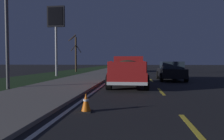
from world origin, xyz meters
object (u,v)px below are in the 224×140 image
(sedan_black, at_px, (171,71))
(bare_tree_far, at_px, (76,53))
(pickup_truck, at_px, (128,70))
(gas_price_sign, at_px, (56,23))
(sedan_white, at_px, (131,67))
(traffic_cone_near, at_px, (86,102))

(sedan_black, xyz_separation_m, bare_tree_far, (12.77, 11.96, 2.07))
(bare_tree_far, bearing_deg, pickup_truck, -153.17)
(sedan_black, xyz_separation_m, gas_price_sign, (3.57, 11.26, 4.81))
(sedan_white, xyz_separation_m, bare_tree_far, (-1.28, 8.46, 2.07))
(traffic_cone_near, bearing_deg, sedan_black, -21.95)
(pickup_truck, distance_m, sedan_white, 18.33)
(pickup_truck, height_order, traffic_cone_near, pickup_truck)
(sedan_black, height_order, bare_tree_far, bare_tree_far)
(sedan_black, relative_size, traffic_cone_near, 7.64)
(sedan_black, distance_m, bare_tree_far, 17.62)
(bare_tree_far, height_order, traffic_cone_near, bare_tree_far)
(sedan_white, bearing_deg, pickup_truck, -179.50)
(sedan_black, bearing_deg, sedan_white, 13.96)
(pickup_truck, distance_m, sedan_black, 5.42)
(sedan_white, xyz_separation_m, sedan_black, (-14.05, -3.49, 0.00))
(pickup_truck, relative_size, gas_price_sign, 0.73)
(sedan_black, relative_size, bare_tree_far, 0.78)
(sedan_black, bearing_deg, gas_price_sign, 72.43)
(sedan_white, bearing_deg, gas_price_sign, 143.46)
(sedan_black, height_order, gas_price_sign, gas_price_sign)
(pickup_truck, xyz_separation_m, traffic_cone_near, (-6.60, 1.05, -0.70))
(gas_price_sign, bearing_deg, sedan_white, -36.54)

